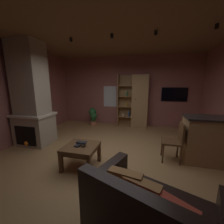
{
  "coord_description": "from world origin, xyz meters",
  "views": [
    {
      "loc": [
        0.83,
        -2.96,
        1.75
      ],
      "look_at": [
        0.0,
        0.4,
        1.05
      ],
      "focal_mm": 22.07,
      "sensor_mm": 36.0,
      "label": 1
    }
  ],
  "objects": [
    {
      "name": "wall_mounted_tv",
      "position": [
        1.91,
        2.91,
        1.35
      ],
      "size": [
        0.97,
        0.06,
        0.54
      ],
      "color": "black"
    },
    {
      "name": "table_book_1",
      "position": [
        -0.52,
        -0.43,
        0.52
      ],
      "size": [
        0.15,
        0.13,
        0.03
      ],
      "primitive_type": "cube",
      "rotation": [
        0.0,
        0.0,
        -0.21
      ],
      "color": "black",
      "rests_on": "coffee_table"
    },
    {
      "name": "leather_couch",
      "position": [
        0.93,
        -1.64,
        0.32
      ],
      "size": [
        1.66,
        1.34,
        0.84
      ],
      "color": "black",
      "rests_on": "ground"
    },
    {
      "name": "kitchen_bar_counter",
      "position": [
        2.44,
        0.34,
        0.53
      ],
      "size": [
        1.49,
        0.61,
        1.06
      ],
      "color": "#A87F51",
      "rests_on": "ground"
    },
    {
      "name": "dining_chair",
      "position": [
        1.53,
        0.23,
        0.53
      ],
      "size": [
        0.43,
        0.43,
        0.92
      ],
      "color": "brown",
      "rests_on": "ground"
    },
    {
      "name": "table_book_0",
      "position": [
        -0.51,
        -0.55,
        0.49
      ],
      "size": [
        0.11,
        0.12,
        0.03
      ],
      "primitive_type": "cube",
      "rotation": [
        0.0,
        0.0,
        -0.09
      ],
      "color": "black",
      "rests_on": "coffee_table"
    },
    {
      "name": "track_light_spot_0",
      "position": [
        -1.98,
        0.28,
        2.81
      ],
      "size": [
        0.07,
        0.07,
        0.09
      ],
      "primitive_type": "cylinder",
      "color": "black"
    },
    {
      "name": "wall_back",
      "position": [
        0.0,
        2.97,
        1.44
      ],
      "size": [
        5.9,
        0.06,
        2.88
      ],
      "primitive_type": "cube",
      "color": "#9E5B56",
      "rests_on": "ground"
    },
    {
      "name": "floor",
      "position": [
        0.0,
        0.0,
        -0.01
      ],
      "size": [
        5.78,
        5.88,
        0.02
      ],
      "primitive_type": "cube",
      "color": "#A37A4C",
      "rests_on": "ground"
    },
    {
      "name": "wall_left",
      "position": [
        -2.92,
        0.0,
        1.44
      ],
      "size": [
        0.06,
        5.88,
        2.88
      ],
      "primitive_type": "cube",
      "color": "#9E5B56",
      "rests_on": "ground"
    },
    {
      "name": "track_light_spot_1",
      "position": [
        -1.01,
        0.33,
        2.81
      ],
      "size": [
        0.07,
        0.07,
        0.09
      ],
      "primitive_type": "cylinder",
      "color": "black"
    },
    {
      "name": "track_light_spot_3",
      "position": [
        0.97,
        0.33,
        2.81
      ],
      "size": [
        0.07,
        0.07,
        0.09
      ],
      "primitive_type": "cylinder",
      "color": "black"
    },
    {
      "name": "stone_fireplace",
      "position": [
        -2.34,
        0.29,
        1.31
      ],
      "size": [
        1.03,
        0.8,
        2.88
      ],
      "color": "tan",
      "rests_on": "ground"
    },
    {
      "name": "potted_floor_plant",
      "position": [
        -1.33,
        2.42,
        0.42
      ],
      "size": [
        0.35,
        0.33,
        0.76
      ],
      "color": "#B77051",
      "rests_on": "ground"
    },
    {
      "name": "track_light_spot_4",
      "position": [
        2.06,
        0.27,
        2.81
      ],
      "size": [
        0.07,
        0.07,
        0.09
      ],
      "primitive_type": "cylinder",
      "color": "black"
    },
    {
      "name": "track_light_spot_2",
      "position": [
        0.02,
        0.31,
        2.81
      ],
      "size": [
        0.07,
        0.07,
        0.09
      ],
      "primitive_type": "cylinder",
      "color": "black"
    },
    {
      "name": "table_book_2",
      "position": [
        -0.38,
        -0.5,
        0.55
      ],
      "size": [
        0.12,
        0.12,
        0.03
      ],
      "primitive_type": "cube",
      "rotation": [
        0.0,
        0.0,
        0.13
      ],
      "color": "black",
      "rests_on": "coffee_table"
    },
    {
      "name": "window_pane_back",
      "position": [
        -0.71,
        2.94,
        1.22
      ],
      "size": [
        0.58,
        0.01,
        0.9
      ],
      "primitive_type": "cube",
      "color": "white"
    },
    {
      "name": "bookshelf_cabinet",
      "position": [
        0.52,
        2.7,
        1.05
      ],
      "size": [
        1.21,
        0.41,
        2.11
      ],
      "color": "#A87F51",
      "rests_on": "ground"
    },
    {
      "name": "coffee_table",
      "position": [
        -0.46,
        -0.49,
        0.39
      ],
      "size": [
        0.68,
        0.67,
        0.48
      ],
      "color": "brown",
      "rests_on": "ground"
    },
    {
      "name": "ceiling",
      "position": [
        0.0,
        0.0,
        2.89
      ],
      "size": [
        5.78,
        5.88,
        0.02
      ],
      "primitive_type": "cube",
      "color": "brown"
    }
  ]
}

